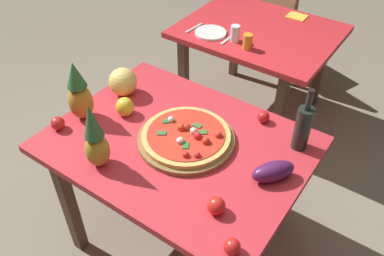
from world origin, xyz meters
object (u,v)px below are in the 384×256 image
at_px(pizza, 187,135).
at_px(napkin_folded, 297,16).
at_px(tomato_at_corner, 216,206).
at_px(drinking_glass_water, 235,34).
at_px(display_table, 179,154).
at_px(fork_utensil, 194,28).
at_px(dining_chair, 284,23).
at_px(tomato_by_bottle, 263,117).
at_px(wine_bottle, 303,127).
at_px(pineapple_right, 79,94).
at_px(pineapple_left, 95,139).
at_px(tomato_beside_pepper, 232,247).
at_px(background_table, 258,41).
at_px(eggplant, 273,171).
at_px(pizza_board, 186,139).
at_px(drinking_glass_juice, 248,42).
at_px(knife_utensil, 228,39).
at_px(bell_pepper, 125,107).
at_px(tomato_near_board, 58,123).
at_px(melon, 123,82).
at_px(dinner_plate, 211,33).

bearing_deg(pizza, napkin_folded, 94.28).
relative_size(tomato_at_corner, drinking_glass_water, 0.68).
relative_size(display_table, fork_utensil, 6.83).
height_order(dining_chair, tomato_by_bottle, dining_chair).
distance_m(display_table, drinking_glass_water, 1.07).
relative_size(wine_bottle, pineapple_right, 1.01).
relative_size(dining_chair, napkin_folded, 6.07).
relative_size(pineapple_left, fork_utensil, 1.86).
bearing_deg(drinking_glass_water, wine_bottle, -42.94).
relative_size(tomato_beside_pepper, tomato_by_bottle, 1.05).
relative_size(background_table, eggplant, 5.40).
relative_size(pizza_board, drinking_glass_juice, 4.66).
xyz_separation_m(pineapple_left, knife_utensil, (-0.12, 1.34, -0.15)).
height_order(wine_bottle, bell_pepper, wine_bottle).
bearing_deg(dining_chair, drinking_glass_juice, 119.93).
relative_size(display_table, bell_pepper, 11.79).
bearing_deg(tomato_near_board, drinking_glass_juice, 72.73).
bearing_deg(melon, tomato_by_bottle, 16.50).
height_order(wine_bottle, drinking_glass_juice, wine_bottle).
relative_size(melon, drinking_glass_water, 1.40).
height_order(bell_pepper, tomato_beside_pepper, bell_pepper).
relative_size(dining_chair, fork_utensil, 4.72).
xyz_separation_m(display_table, bell_pepper, (-0.35, 0.02, 0.13)).
bearing_deg(pizza_board, napkin_folded, 94.17).
bearing_deg(pizza_board, melon, 166.35).
xyz_separation_m(pineapple_left, tomato_by_bottle, (0.47, 0.70, -0.12)).
xyz_separation_m(wine_bottle, eggplant, (-0.01, -0.26, -0.08)).
distance_m(dining_chair, tomato_beside_pepper, 2.48).
bearing_deg(drinking_glass_juice, drinking_glass_water, 161.04).
bearing_deg(drinking_glass_water, pineapple_right, -101.75).
bearing_deg(wine_bottle, dining_chair, 116.03).
relative_size(tomato_beside_pepper, tomato_near_board, 0.93).
bearing_deg(pineapple_right, drinking_glass_juice, 72.21).
bearing_deg(napkin_folded, dining_chair, 123.70).
distance_m(melon, tomato_beside_pepper, 1.13).
xyz_separation_m(tomato_at_corner, drinking_glass_juice, (-0.54, 1.23, 0.01)).
xyz_separation_m(dinner_plate, knife_utensil, (0.14, 0.00, -0.00)).
bearing_deg(dinner_plate, bell_pepper, -83.47).
xyz_separation_m(display_table, tomato_at_corner, (0.37, -0.25, 0.12)).
relative_size(background_table, knife_utensil, 6.00).
height_order(bell_pepper, dinner_plate, bell_pepper).
bearing_deg(drinking_glass_juice, pizza, -78.42).
xyz_separation_m(dining_chair, tomato_at_corner, (0.68, -2.20, 0.28)).
distance_m(melon, bell_pepper, 0.19).
distance_m(display_table, tomato_near_board, 0.62).
xyz_separation_m(dining_chair, pineapple_left, (0.10, -2.27, 0.39)).
xyz_separation_m(drinking_glass_juice, fork_utensil, (-0.45, 0.03, -0.05)).
relative_size(pizza_board, melon, 3.02).
height_order(bell_pepper, tomato_by_bottle, bell_pepper).
distance_m(drinking_glass_water, knife_utensil, 0.07).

